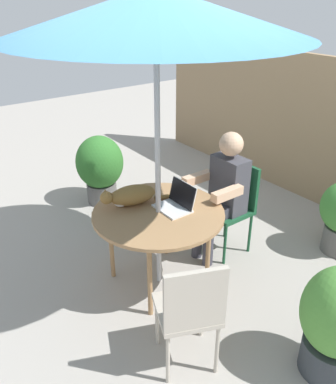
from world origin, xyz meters
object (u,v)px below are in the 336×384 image
at_px(chair_occupied, 234,200).
at_px(laptop, 178,201).
at_px(patio_umbrella, 156,12).
at_px(patio_table, 158,217).
at_px(person_seated, 223,189).
at_px(potted_plant_by_chair, 100,166).
at_px(chair_empty, 190,308).
at_px(cat, 130,196).

bearing_deg(chair_occupied, laptop, -86.68).
height_order(patio_umbrella, laptop, patio_umbrella).
bearing_deg(chair_occupied, patio_table, -90.00).
height_order(person_seated, laptop, person_seated).
height_order(patio_table, person_seated, person_seated).
bearing_deg(patio_table, potted_plant_by_chair, 168.93).
relative_size(chair_occupied, person_seated, 0.73).
bearing_deg(laptop, potted_plant_by_chair, 174.71).
distance_m(patio_table, laptop, 0.21).
relative_size(chair_empty, cat, 1.43).
xyz_separation_m(patio_table, potted_plant_by_chair, (-1.67, 0.33, -0.20)).
relative_size(patio_umbrella, laptop, 7.98).
distance_m(patio_umbrella, laptop, 1.46).
height_order(laptop, potted_plant_by_chair, laptop).
relative_size(patio_umbrella, potted_plant_by_chair, 2.85).
distance_m(patio_umbrella, chair_occupied, 1.92).
bearing_deg(potted_plant_by_chair, person_seated, 13.91).
bearing_deg(person_seated, chair_occupied, 90.00).
bearing_deg(person_seated, potted_plant_by_chair, -166.09).
xyz_separation_m(patio_table, laptop, (0.04, 0.17, 0.12)).
xyz_separation_m(cat, potted_plant_by_chair, (-1.43, 0.45, -0.34)).
relative_size(chair_occupied, chair_empty, 1.00).
xyz_separation_m(laptop, potted_plant_by_chair, (-1.71, 0.16, -0.32)).
bearing_deg(chair_empty, person_seated, 128.31).
bearing_deg(person_seated, patio_umbrella, -90.00).
relative_size(patio_table, chair_empty, 1.22).
distance_m(patio_table, person_seated, 0.74).
bearing_deg(chair_occupied, potted_plant_by_chair, -161.10).
height_order(chair_occupied, laptop, laptop).
distance_m(chair_occupied, person_seated, 0.23).
height_order(patio_table, cat, cat).
bearing_deg(chair_empty, patio_umbrella, 156.72).
bearing_deg(chair_occupied, patio_umbrella, -90.00).
xyz_separation_m(patio_umbrella, chair_empty, (0.89, -0.38, -1.70)).
height_order(person_seated, potted_plant_by_chair, person_seated).
xyz_separation_m(patio_table, chair_empty, (0.89, -0.38, -0.13)).
distance_m(chair_occupied, laptop, 0.77).
relative_size(chair_occupied, potted_plant_by_chair, 1.08).
height_order(patio_umbrella, chair_empty, patio_umbrella).
height_order(chair_occupied, cat, chair_occupied).
distance_m(patio_table, patio_umbrella, 1.57).
bearing_deg(cat, chair_occupied, 76.65).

